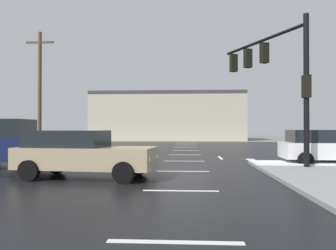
# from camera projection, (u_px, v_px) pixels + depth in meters

# --- Properties ---
(ground_plane) EXTENTS (120.00, 120.00, 0.00)m
(ground_plane) POSITION_uv_depth(u_px,v_px,m) (184.00, 158.00, 18.84)
(ground_plane) COLOR slate
(road_asphalt) EXTENTS (44.00, 44.00, 0.02)m
(road_asphalt) POSITION_uv_depth(u_px,v_px,m) (184.00, 158.00, 18.84)
(road_asphalt) COLOR black
(road_asphalt) RESTS_ON ground_plane
(snow_strip_curbside) EXTENTS (4.00, 1.60, 0.06)m
(snow_strip_curbside) POSITION_uv_depth(u_px,v_px,m) (299.00, 163.00, 14.56)
(snow_strip_curbside) COLOR white
(snow_strip_curbside) RESTS_ON sidewalk_corner
(lane_markings) EXTENTS (36.15, 36.15, 0.01)m
(lane_markings) POSITION_uv_depth(u_px,v_px,m) (207.00, 160.00, 17.40)
(lane_markings) COLOR silver
(lane_markings) RESTS_ON road_asphalt
(traffic_signal_mast) EXTENTS (2.67, 5.53, 6.11)m
(traffic_signal_mast) POSITION_uv_depth(u_px,v_px,m) (274.00, 69.00, 15.19)
(traffic_signal_mast) COLOR black
(traffic_signal_mast) RESTS_ON sidewalk_corner
(strip_building_background) EXTENTS (20.99, 8.00, 6.66)m
(strip_building_background) POSITION_uv_depth(u_px,v_px,m) (168.00, 117.00, 47.95)
(strip_building_background) COLOR #BCB29E
(strip_building_background) RESTS_ON ground_plane
(sedan_tan) EXTENTS (4.67, 2.40, 1.58)m
(sedan_tan) POSITION_uv_depth(u_px,v_px,m) (82.00, 153.00, 11.17)
(sedan_tan) COLOR tan
(sedan_tan) RESTS_ON road_asphalt
(sedan_white) EXTENTS (4.58, 2.13, 1.58)m
(sedan_white) POSITION_uv_depth(u_px,v_px,m) (330.00, 147.00, 14.78)
(sedan_white) COLOR white
(sedan_white) RESTS_ON road_asphalt
(utility_pole_far) EXTENTS (2.20, 0.28, 9.15)m
(utility_pole_far) POSITION_uv_depth(u_px,v_px,m) (40.00, 88.00, 26.08)
(utility_pole_far) COLOR brown
(utility_pole_far) RESTS_ON ground_plane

